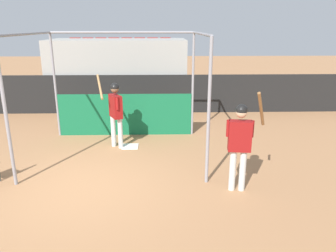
# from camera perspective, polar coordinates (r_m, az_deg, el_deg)

# --- Properties ---
(ground_plane) EXTENTS (60.00, 60.00, 0.00)m
(ground_plane) POSITION_cam_1_polar(r_m,az_deg,el_deg) (7.19, -14.83, -10.16)
(ground_plane) COLOR #A8754C
(outfield_wall) EXTENTS (24.00, 0.12, 1.44)m
(outfield_wall) POSITION_cam_1_polar(r_m,az_deg,el_deg) (12.62, -9.05, 5.50)
(outfield_wall) COLOR black
(outfield_wall) RESTS_ON ground
(bleacher_section) EXTENTS (5.40, 2.40, 2.72)m
(bleacher_section) POSITION_cam_1_polar(r_m,az_deg,el_deg) (13.75, -8.51, 9.17)
(bleacher_section) COLOR #9E9E99
(bleacher_section) RESTS_ON ground
(batting_cage) EXTENTS (4.12, 3.32, 3.07)m
(batting_cage) POSITION_cam_1_polar(r_m,az_deg,el_deg) (9.32, -7.88, 4.67)
(batting_cage) COLOR gray
(batting_cage) RESTS_ON ground
(home_plate) EXTENTS (0.44, 0.44, 0.02)m
(home_plate) POSITION_cam_1_polar(r_m,az_deg,el_deg) (9.16, -6.60, -3.55)
(home_plate) COLOR white
(home_plate) RESTS_ON ground
(player_batter) EXTENTS (0.76, 0.78, 1.95)m
(player_batter) POSITION_cam_1_polar(r_m,az_deg,el_deg) (8.88, -9.17, 2.98)
(player_batter) COLOR silver
(player_batter) RESTS_ON ground
(player_waiting) EXTENTS (0.79, 0.50, 2.09)m
(player_waiting) POSITION_cam_1_polar(r_m,az_deg,el_deg) (6.55, 12.45, -2.29)
(player_waiting) COLOR silver
(player_waiting) RESTS_ON ground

